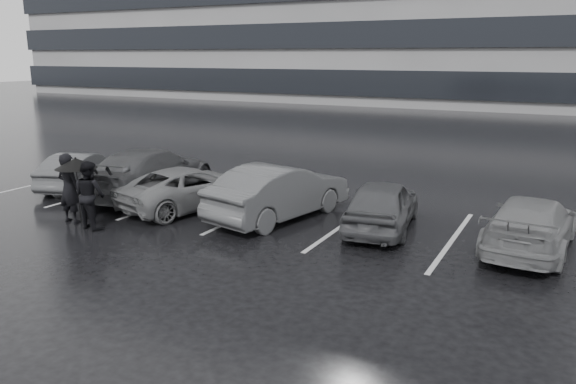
{
  "coord_description": "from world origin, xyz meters",
  "views": [
    {
      "loc": [
        5.8,
        -10.75,
        4.34
      ],
      "look_at": [
        -0.3,
        1.0,
        1.1
      ],
      "focal_mm": 35.0,
      "sensor_mm": 36.0,
      "label": 1
    }
  ],
  "objects_px": {
    "car_main": "(382,204)",
    "car_west_b": "(189,188)",
    "pedestrian_left": "(69,188)",
    "car_east": "(531,224)",
    "car_west_d": "(81,170)",
    "pedestrian_right": "(90,195)",
    "car_west_c": "(151,172)",
    "car_west_a": "(279,191)"
  },
  "relations": [
    {
      "from": "pedestrian_left",
      "to": "car_main",
      "type": "bearing_deg",
      "value": -158.47
    },
    {
      "from": "car_west_c",
      "to": "car_east",
      "type": "distance_m",
      "value": 11.1
    },
    {
      "from": "car_west_c",
      "to": "car_main",
      "type": "bearing_deg",
      "value": 172.46
    },
    {
      "from": "car_west_a",
      "to": "car_west_c",
      "type": "bearing_deg",
      "value": 7.87
    },
    {
      "from": "car_west_d",
      "to": "car_east",
      "type": "height_order",
      "value": "car_east"
    },
    {
      "from": "car_main",
      "to": "pedestrian_left",
      "type": "height_order",
      "value": "pedestrian_left"
    },
    {
      "from": "car_east",
      "to": "car_west_c",
      "type": "bearing_deg",
      "value": 3.73
    },
    {
      "from": "car_main",
      "to": "car_west_d",
      "type": "height_order",
      "value": "car_main"
    },
    {
      "from": "car_main",
      "to": "car_west_b",
      "type": "height_order",
      "value": "car_main"
    },
    {
      "from": "car_main",
      "to": "car_east",
      "type": "relative_size",
      "value": 0.9
    },
    {
      "from": "car_west_a",
      "to": "car_west_c",
      "type": "height_order",
      "value": "car_west_c"
    },
    {
      "from": "pedestrian_right",
      "to": "car_west_c",
      "type": "bearing_deg",
      "value": -66.98
    },
    {
      "from": "car_west_a",
      "to": "car_west_d",
      "type": "bearing_deg",
      "value": 11.82
    },
    {
      "from": "car_west_c",
      "to": "car_east",
      "type": "relative_size",
      "value": 1.22
    },
    {
      "from": "car_main",
      "to": "car_west_b",
      "type": "bearing_deg",
      "value": -2.32
    },
    {
      "from": "car_west_a",
      "to": "car_west_b",
      "type": "relative_size",
      "value": 1.04
    },
    {
      "from": "car_main",
      "to": "car_west_c",
      "type": "distance_m",
      "value": 7.6
    },
    {
      "from": "car_west_a",
      "to": "car_west_d",
      "type": "relative_size",
      "value": 1.23
    },
    {
      "from": "car_west_b",
      "to": "car_west_a",
      "type": "bearing_deg",
      "value": -159.33
    },
    {
      "from": "car_west_d",
      "to": "car_west_a",
      "type": "bearing_deg",
      "value": 161.04
    },
    {
      "from": "car_west_b",
      "to": "pedestrian_left",
      "type": "relative_size",
      "value": 2.31
    },
    {
      "from": "car_west_b",
      "to": "pedestrian_left",
      "type": "xyz_separation_m",
      "value": [
        -1.89,
        -2.65,
        0.33
      ]
    },
    {
      "from": "car_west_a",
      "to": "pedestrian_left",
      "type": "height_order",
      "value": "pedestrian_left"
    },
    {
      "from": "pedestrian_left",
      "to": "car_west_b",
      "type": "bearing_deg",
      "value": -127.35
    },
    {
      "from": "pedestrian_left",
      "to": "pedestrian_right",
      "type": "bearing_deg",
      "value": 171.0
    },
    {
      "from": "car_west_d",
      "to": "pedestrian_right",
      "type": "height_order",
      "value": "pedestrian_right"
    },
    {
      "from": "car_west_a",
      "to": "pedestrian_left",
      "type": "bearing_deg",
      "value": 44.06
    },
    {
      "from": "car_west_a",
      "to": "car_east",
      "type": "relative_size",
      "value": 1.06
    },
    {
      "from": "car_west_a",
      "to": "car_west_b",
      "type": "height_order",
      "value": "car_west_a"
    },
    {
      "from": "car_main",
      "to": "pedestrian_right",
      "type": "relative_size",
      "value": 2.17
    },
    {
      "from": "car_east",
      "to": "pedestrian_left",
      "type": "height_order",
      "value": "pedestrian_left"
    },
    {
      "from": "pedestrian_left",
      "to": "pedestrian_right",
      "type": "xyz_separation_m",
      "value": [
        0.86,
        -0.11,
        -0.06
      ]
    },
    {
      "from": "car_east",
      "to": "pedestrian_left",
      "type": "xyz_separation_m",
      "value": [
        -11.02,
        -3.28,
        0.32
      ]
    },
    {
      "from": "car_west_d",
      "to": "car_west_c",
      "type": "bearing_deg",
      "value": 167.92
    },
    {
      "from": "pedestrian_right",
      "to": "car_west_d",
      "type": "bearing_deg",
      "value": -32.38
    },
    {
      "from": "car_main",
      "to": "pedestrian_right",
      "type": "distance_m",
      "value": 7.45
    },
    {
      "from": "car_west_a",
      "to": "pedestrian_right",
      "type": "xyz_separation_m",
      "value": [
        -3.86,
        -3.02,
        0.13
      ]
    },
    {
      "from": "car_west_c",
      "to": "pedestrian_right",
      "type": "height_order",
      "value": "pedestrian_right"
    },
    {
      "from": "pedestrian_left",
      "to": "pedestrian_right",
      "type": "distance_m",
      "value": 0.87
    },
    {
      "from": "car_main",
      "to": "pedestrian_left",
      "type": "relative_size",
      "value": 2.04
    },
    {
      "from": "car_west_b",
      "to": "car_east",
      "type": "distance_m",
      "value": 9.14
    },
    {
      "from": "car_east",
      "to": "pedestrian_left",
      "type": "bearing_deg",
      "value": 20.36
    }
  ]
}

